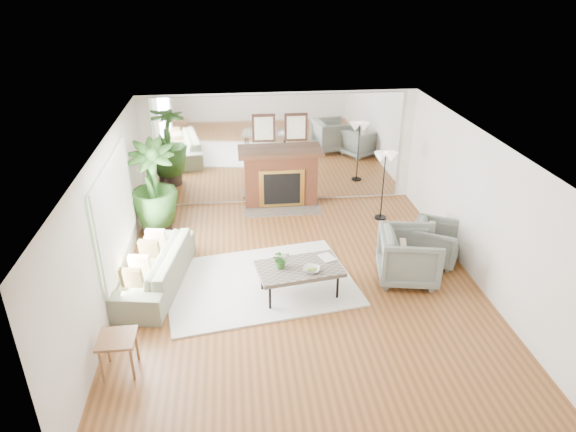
{
  "coord_description": "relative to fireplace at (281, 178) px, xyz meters",
  "views": [
    {
      "loc": [
        -1.02,
        -7.29,
        4.88
      ],
      "look_at": [
        -0.14,
        0.6,
        1.01
      ],
      "focal_mm": 32.0,
      "sensor_mm": 36.0,
      "label": 1
    }
  ],
  "objects": [
    {
      "name": "window_panel",
      "position": [
        -2.96,
        -2.86,
        0.69
      ],
      "size": [
        0.04,
        2.4,
        1.5
      ],
      "primitive_type": "cube",
      "color": "#B2E09E",
      "rests_on": "wall_left"
    },
    {
      "name": "sofa",
      "position": [
        -2.45,
        -3.01,
        -0.33
      ],
      "size": [
        1.28,
        2.4,
        0.67
      ],
      "primitive_type": "imported",
      "rotation": [
        0.0,
        0.0,
        -1.75
      ],
      "color": "gray",
      "rests_on": "ground"
    },
    {
      "name": "wall_right",
      "position": [
        2.99,
        -3.26,
        0.59
      ],
      "size": [
        0.02,
        7.0,
        2.5
      ],
      "primitive_type": "cube",
      "color": "white",
      "rests_on": "ground"
    },
    {
      "name": "book",
      "position": [
        0.34,
        -3.39,
        -0.11
      ],
      "size": [
        0.29,
        0.34,
        0.02
      ],
      "primitive_type": "imported",
      "rotation": [
        0.0,
        0.0,
        0.37
      ],
      "color": "brown",
      "rests_on": "coffee_table"
    },
    {
      "name": "coffee_table",
      "position": [
        -0.06,
        -3.57,
        -0.17
      ],
      "size": [
        1.45,
        0.99,
        0.54
      ],
      "rotation": [
        0.0,
        0.0,
        0.16
      ],
      "color": "#696153",
      "rests_on": "ground"
    },
    {
      "name": "armchair_front",
      "position": [
        1.86,
        -3.3,
        -0.21
      ],
      "size": [
        1.16,
        1.14,
        0.91
      ],
      "primitive_type": "imported",
      "rotation": [
        0.0,
        0.0,
        1.38
      ],
      "color": "slate",
      "rests_on": "ground"
    },
    {
      "name": "wall_back",
      "position": [
        0.0,
        0.23,
        0.59
      ],
      "size": [
        6.0,
        0.02,
        2.5
      ],
      "primitive_type": "cube",
      "color": "white",
      "rests_on": "ground"
    },
    {
      "name": "ground",
      "position": [
        0.0,
        -3.26,
        -0.66
      ],
      "size": [
        7.0,
        7.0,
        0.0
      ],
      "primitive_type": "plane",
      "color": "brown",
      "rests_on": "ground"
    },
    {
      "name": "potted_ficus",
      "position": [
        -2.6,
        -1.18,
        0.39
      ],
      "size": [
        0.96,
        0.96,
        1.96
      ],
      "color": "black",
      "rests_on": "ground"
    },
    {
      "name": "wall_left",
      "position": [
        -2.99,
        -3.26,
        0.59
      ],
      "size": [
        0.02,
        7.0,
        2.5
      ],
      "primitive_type": "cube",
      "color": "white",
      "rests_on": "ground"
    },
    {
      "name": "side_table",
      "position": [
        -2.65,
        -5.05,
        -0.2
      ],
      "size": [
        0.48,
        0.48,
        0.55
      ],
      "rotation": [
        0.0,
        0.0,
        0.0
      ],
      "color": "brown",
      "rests_on": "ground"
    },
    {
      "name": "mirror_panel",
      "position": [
        0.0,
        0.21,
        0.59
      ],
      "size": [
        5.4,
        0.04,
        2.4
      ],
      "primitive_type": "cube",
      "color": "silver",
      "rests_on": "wall_back"
    },
    {
      "name": "fireplace",
      "position": [
        0.0,
        0.0,
        0.0
      ],
      "size": [
        1.85,
        0.83,
        2.05
      ],
      "color": "brown",
      "rests_on": "ground"
    },
    {
      "name": "armchair_back",
      "position": [
        2.55,
        -2.76,
        -0.28
      ],
      "size": [
        1.12,
        1.12,
        0.75
      ],
      "primitive_type": "imported",
      "rotation": [
        0.0,
        0.0,
        1.04
      ],
      "color": "slate",
      "rests_on": "ground"
    },
    {
      "name": "floor_lamp",
      "position": [
        2.05,
        -0.93,
        0.61
      ],
      "size": [
        0.48,
        0.27,
        1.49
      ],
      "color": "black",
      "rests_on": "ground"
    },
    {
      "name": "area_rug",
      "position": [
        -0.68,
        -3.16,
        -0.64
      ],
      "size": [
        3.43,
        2.69,
        0.03
      ],
      "primitive_type": "cube",
      "rotation": [
        0.0,
        0.0,
        0.16
      ],
      "color": "white",
      "rests_on": "ground"
    },
    {
      "name": "tabletop_plant",
      "position": [
        -0.35,
        -3.55,
        0.03
      ],
      "size": [
        0.3,
        0.27,
        0.31
      ],
      "primitive_type": "imported",
      "rotation": [
        0.0,
        0.0,
        0.09
      ],
      "color": "#376926",
      "rests_on": "coffee_table"
    },
    {
      "name": "fruit_bowl",
      "position": [
        0.12,
        -3.72,
        -0.09
      ],
      "size": [
        0.33,
        0.33,
        0.07
      ],
      "primitive_type": "imported",
      "rotation": [
        0.0,
        0.0,
        -0.33
      ],
      "color": "brown",
      "rests_on": "coffee_table"
    }
  ]
}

